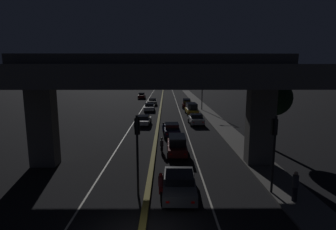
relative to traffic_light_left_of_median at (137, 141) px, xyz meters
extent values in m
cube|color=beige|center=(-3.06, 30.42, -3.31)|extent=(0.12, 126.00, 0.00)
cube|color=beige|center=(4.20, 30.42, -3.31)|extent=(0.12, 126.00, 0.00)
cube|color=olive|center=(0.57, 30.42, -3.19)|extent=(0.35, 126.00, 0.25)
cube|color=#5B5956|center=(9.22, 23.42, -3.25)|extent=(2.52, 126.00, 0.13)
cube|color=#5B5956|center=(-7.90, 5.07, -0.15)|extent=(1.98, 1.24, 6.33)
cube|color=#5B5956|center=(9.05, 5.07, -0.15)|extent=(1.98, 1.24, 6.33)
cube|color=#5B5956|center=(0.57, 5.07, 3.73)|extent=(21.96, 10.58, 1.44)
cube|color=#333335|center=(0.57, 5.07, 4.90)|extent=(21.96, 0.40, 0.90)
cylinder|color=black|center=(0.00, -0.10, -0.89)|extent=(0.14, 0.14, 4.86)
cube|color=black|center=(0.00, 0.08, 0.87)|extent=(0.30, 0.28, 0.95)
sphere|color=black|center=(0.00, 0.23, 1.16)|extent=(0.18, 0.18, 0.18)
sphere|color=black|center=(0.00, 0.23, 0.87)|extent=(0.18, 0.18, 0.18)
sphere|color=green|center=(0.00, 0.23, 0.57)|extent=(0.18, 0.18, 0.18)
cylinder|color=black|center=(8.06, -0.10, -0.91)|extent=(0.14, 0.14, 4.81)
cube|color=black|center=(8.06, 0.08, 0.82)|extent=(0.30, 0.28, 0.95)
sphere|color=black|center=(8.06, 0.23, 1.12)|extent=(0.18, 0.18, 0.18)
sphere|color=black|center=(8.06, 0.23, 0.82)|extent=(0.18, 0.18, 0.18)
sphere|color=green|center=(8.06, 0.23, 0.53)|extent=(0.18, 0.18, 0.18)
cylinder|color=#2D2D30|center=(8.53, 34.57, 0.78)|extent=(0.18, 0.18, 8.19)
cylinder|color=#2D2D30|center=(7.55, 34.57, 4.72)|extent=(1.97, 0.10, 0.10)
ellipsoid|color=#F2B759|center=(6.56, 34.57, 4.62)|extent=(0.56, 0.32, 0.24)
cube|color=#515459|center=(2.49, -0.04, -2.70)|extent=(2.01, 4.54, 0.59)
cube|color=black|center=(2.48, -0.15, -2.19)|extent=(1.70, 1.84, 0.42)
cylinder|color=black|center=(1.61, 1.46, -2.99)|extent=(0.22, 0.65, 0.65)
cylinder|color=black|center=(3.45, 1.41, -2.99)|extent=(0.22, 0.65, 0.65)
cylinder|color=black|center=(1.52, -1.50, -2.99)|extent=(0.22, 0.65, 0.65)
cylinder|color=black|center=(3.36, -1.55, -2.99)|extent=(0.22, 0.65, 0.65)
cube|color=red|center=(1.76, -2.28, -2.67)|extent=(0.18, 0.04, 0.11)
cube|color=red|center=(3.08, -2.31, -2.67)|extent=(0.18, 0.04, 0.11)
cube|color=#591414|center=(2.67, 7.78, -2.70)|extent=(1.67, 4.19, 0.65)
cube|color=black|center=(2.67, 7.78, -2.01)|extent=(1.46, 2.51, 0.73)
cylinder|color=black|center=(1.87, 9.17, -3.02)|extent=(0.20, 0.58, 0.58)
cylinder|color=black|center=(3.49, 9.16, -3.02)|extent=(0.20, 0.58, 0.58)
cylinder|color=black|center=(1.86, 6.41, -3.02)|extent=(0.20, 0.58, 0.58)
cylinder|color=black|center=(3.48, 6.40, -3.02)|extent=(0.20, 0.58, 0.58)
cube|color=red|center=(2.09, 5.69, -2.67)|extent=(0.18, 0.03, 0.11)
cube|color=red|center=(3.25, 5.68, -2.67)|extent=(0.18, 0.03, 0.11)
cube|color=#141938|center=(2.34, 14.44, -2.64)|extent=(1.86, 4.09, 0.66)
cube|color=black|center=(2.35, 14.24, -2.05)|extent=(1.58, 1.99, 0.51)
cylinder|color=black|center=(1.46, 15.74, -2.97)|extent=(0.22, 0.71, 0.70)
cylinder|color=black|center=(3.13, 15.80, -2.97)|extent=(0.22, 0.71, 0.70)
cylinder|color=black|center=(1.55, 13.08, -2.97)|extent=(0.22, 0.71, 0.70)
cylinder|color=black|center=(3.23, 13.14, -2.97)|extent=(0.22, 0.71, 0.70)
cube|color=red|center=(1.81, 12.39, -2.60)|extent=(0.18, 0.04, 0.11)
cube|color=red|center=(3.01, 12.43, -2.60)|extent=(0.18, 0.04, 0.11)
cube|color=gray|center=(5.89, 21.01, -2.64)|extent=(1.95, 4.06, 0.70)
cube|color=black|center=(5.89, 20.92, -2.05)|extent=(1.65, 1.65, 0.48)
cylinder|color=black|center=(4.96, 22.30, -2.99)|extent=(0.22, 0.67, 0.66)
cylinder|color=black|center=(6.73, 22.36, -2.99)|extent=(0.22, 0.67, 0.66)
cylinder|color=black|center=(5.05, 19.67, -2.99)|extent=(0.22, 0.67, 0.66)
cylinder|color=black|center=(6.82, 19.73, -2.99)|extent=(0.22, 0.67, 0.66)
cube|color=red|center=(5.32, 18.99, -2.60)|extent=(0.18, 0.04, 0.11)
cube|color=red|center=(6.59, 19.03, -2.60)|extent=(0.18, 0.04, 0.11)
cube|color=gold|center=(6.11, 29.81, -2.67)|extent=(2.03, 4.80, 0.64)
cube|color=black|center=(6.11, 29.93, -1.86)|extent=(1.76, 3.47, 0.99)
cylinder|color=black|center=(5.15, 31.34, -2.99)|extent=(0.22, 0.66, 0.65)
cylinder|color=black|center=(6.96, 31.41, -2.99)|extent=(0.22, 0.66, 0.65)
cylinder|color=black|center=(5.27, 28.22, -2.99)|extent=(0.22, 0.66, 0.65)
cylinder|color=black|center=(7.08, 28.29, -2.99)|extent=(0.22, 0.66, 0.65)
cube|color=red|center=(5.56, 27.41, -2.64)|extent=(0.18, 0.04, 0.11)
cube|color=red|center=(6.85, 27.46, -2.64)|extent=(0.18, 0.04, 0.11)
cube|color=#591414|center=(5.89, 38.01, -2.66)|extent=(1.86, 4.05, 0.66)
cube|color=black|center=(5.89, 38.11, -1.91)|extent=(1.60, 2.93, 0.84)
cylinder|color=black|center=(5.14, 39.36, -2.99)|extent=(0.23, 0.66, 0.65)
cylinder|color=black|center=(6.76, 39.28, -2.99)|extent=(0.23, 0.66, 0.65)
cylinder|color=black|center=(5.01, 36.74, -2.99)|extent=(0.23, 0.66, 0.65)
cylinder|color=black|center=(6.63, 36.66, -2.99)|extent=(0.23, 0.66, 0.65)
cube|color=red|center=(5.21, 36.04, -2.63)|extent=(0.18, 0.04, 0.11)
cube|color=red|center=(6.37, 35.99, -2.63)|extent=(0.18, 0.04, 0.11)
cube|color=silver|center=(-1.50, 20.65, -2.70)|extent=(2.06, 3.99, 0.56)
cube|color=black|center=(-1.49, 20.84, -2.20)|extent=(1.74, 1.95, 0.43)
cylinder|color=black|center=(-0.64, 19.31, -2.98)|extent=(0.23, 0.69, 0.68)
cylinder|color=black|center=(-2.47, 19.40, -2.98)|extent=(0.23, 0.69, 0.68)
cylinder|color=black|center=(-0.52, 21.89, -2.98)|extent=(0.23, 0.69, 0.68)
cylinder|color=black|center=(-2.35, 21.98, -2.98)|extent=(0.23, 0.69, 0.68)
cube|color=white|center=(-0.75, 22.58, -2.78)|extent=(0.18, 0.04, 0.11)
cube|color=white|center=(-2.06, 22.64, -2.78)|extent=(0.18, 0.04, 0.11)
cube|color=silver|center=(-1.42, 33.82, -2.68)|extent=(1.89, 4.19, 0.64)
cube|color=black|center=(-1.43, 34.03, -2.13)|extent=(1.63, 2.03, 0.47)
cylinder|color=black|center=(-0.52, 32.47, -3.00)|extent=(0.21, 0.63, 0.63)
cylinder|color=black|center=(-2.28, 32.43, -3.00)|extent=(0.21, 0.63, 0.63)
cylinder|color=black|center=(-0.57, 35.21, -3.00)|extent=(0.21, 0.63, 0.63)
cylinder|color=black|center=(-2.33, 35.17, -3.00)|extent=(0.21, 0.63, 0.63)
cube|color=white|center=(-0.84, 35.92, -2.78)|extent=(0.18, 0.03, 0.11)
cube|color=white|center=(-2.10, 35.90, -2.78)|extent=(0.18, 0.03, 0.11)
cube|color=#515459|center=(-1.32, 42.78, -2.68)|extent=(1.98, 4.14, 0.67)
cube|color=black|center=(-1.33, 42.88, -2.12)|extent=(1.65, 1.70, 0.44)
cylinder|color=black|center=(-0.39, 41.48, -3.01)|extent=(0.23, 0.62, 0.61)
cylinder|color=black|center=(-2.14, 41.40, -3.01)|extent=(0.23, 0.62, 0.61)
cylinder|color=black|center=(-0.51, 44.16, -3.01)|extent=(0.23, 0.62, 0.61)
cylinder|color=black|center=(-2.26, 44.08, -3.01)|extent=(0.23, 0.62, 0.61)
cube|color=white|center=(-0.79, 44.85, -2.78)|extent=(0.18, 0.04, 0.11)
cube|color=white|center=(-2.04, 44.79, -2.78)|extent=(0.18, 0.04, 0.11)
cube|color=#591414|center=(-4.93, 56.29, -2.64)|extent=(1.79, 3.96, 0.77)
cube|color=black|center=(-4.93, 56.49, -2.00)|extent=(1.57, 1.90, 0.52)
cylinder|color=black|center=(-4.06, 54.99, -3.02)|extent=(0.20, 0.58, 0.58)
cylinder|color=black|center=(-5.80, 54.99, -3.02)|extent=(0.20, 0.58, 0.58)
cylinder|color=black|center=(-4.07, 57.60, -3.02)|extent=(0.20, 0.58, 0.58)
cylinder|color=black|center=(-5.81, 57.59, -3.02)|extent=(0.20, 0.58, 0.58)
cube|color=white|center=(-4.32, 58.28, -2.76)|extent=(0.18, 0.03, 0.11)
cube|color=white|center=(-5.56, 58.28, -2.76)|extent=(0.18, 0.03, 0.11)
cylinder|color=black|center=(1.35, 0.31, -3.05)|extent=(0.10, 0.54, 0.54)
cylinder|color=black|center=(1.39, -0.92, -3.05)|extent=(0.12, 0.54, 0.54)
cube|color=maroon|center=(1.37, -0.31, -2.83)|extent=(0.27, 0.94, 0.32)
cylinder|color=maroon|center=(1.37, -0.31, -2.38)|extent=(0.33, 0.33, 0.58)
sphere|color=#B21919|center=(1.37, -0.31, -1.97)|extent=(0.24, 0.24, 0.24)
cube|color=red|center=(1.40, -0.97, -2.83)|extent=(0.08, 0.03, 0.08)
cylinder|color=black|center=(1.28, 8.61, -3.03)|extent=(0.09, 0.58, 0.57)
cylinder|color=black|center=(1.31, 7.44, -3.03)|extent=(0.11, 0.58, 0.57)
cube|color=black|center=(1.29, 8.02, -2.81)|extent=(0.26, 0.89, 0.32)
cylinder|color=#3F3F44|center=(1.29, 8.02, -2.37)|extent=(0.33, 0.33, 0.55)
sphere|color=black|center=(1.29, 8.02, -1.98)|extent=(0.24, 0.24, 0.24)
cube|color=red|center=(1.31, 7.39, -2.81)|extent=(0.08, 0.03, 0.08)
cylinder|color=black|center=(1.35, 15.96, -3.05)|extent=(0.10, 0.54, 0.53)
cylinder|color=black|center=(1.40, 14.78, -3.05)|extent=(0.12, 0.54, 0.53)
cube|color=navy|center=(1.38, 15.37, -2.83)|extent=(0.28, 0.90, 0.32)
cylinder|color=navy|center=(1.38, 15.37, -2.43)|extent=(0.33, 0.33, 0.49)
sphere|color=black|center=(1.38, 15.37, -2.06)|extent=(0.24, 0.24, 0.24)
cube|color=red|center=(1.41, 14.73, -2.83)|extent=(0.08, 0.03, 0.08)
cylinder|color=black|center=(8.93, -1.18, -2.77)|extent=(0.28, 0.28, 0.83)
cylinder|color=#3F3F44|center=(8.93, -1.18, -2.01)|extent=(0.33, 0.33, 0.69)
sphere|color=tan|center=(8.93, -1.18, -1.56)|extent=(0.22, 0.22, 0.22)
cylinder|color=#38281C|center=(11.79, 9.47, -1.49)|extent=(0.35, 0.35, 3.65)
sphere|color=black|center=(11.79, 9.47, 1.61)|extent=(3.41, 3.41, 3.41)
camera|label=1|loc=(1.69, -14.93, 4.04)|focal=28.00mm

